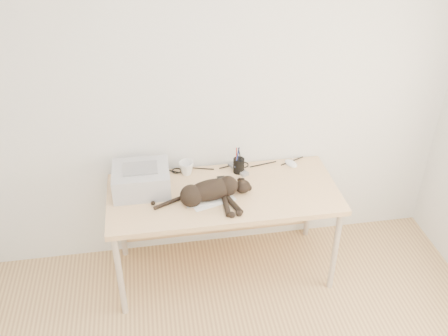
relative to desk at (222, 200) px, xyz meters
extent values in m
plane|color=silver|center=(0.00, 0.27, 0.69)|extent=(3.50, 0.00, 3.50)
cube|color=#E1BC84|center=(0.00, -0.09, 0.11)|extent=(1.60, 0.70, 0.04)
cylinder|color=silver|center=(-0.75, -0.39, -0.26)|extent=(0.04, 0.04, 0.70)
cylinder|color=silver|center=(0.75, -0.39, -0.26)|extent=(0.04, 0.04, 0.70)
cylinder|color=silver|center=(-0.75, 0.21, -0.26)|extent=(0.04, 0.04, 0.70)
cylinder|color=silver|center=(0.75, 0.21, -0.26)|extent=(0.04, 0.04, 0.70)
cube|color=#E1BC84|center=(0.00, 0.24, -0.21)|extent=(1.48, 0.02, 0.60)
cube|color=#ADADB2|center=(-0.55, 0.03, 0.22)|extent=(0.39, 0.33, 0.17)
cube|color=black|center=(-0.55, 0.03, 0.23)|extent=(0.33, 0.02, 0.10)
cube|color=gray|center=(-0.55, 0.03, 0.31)|extent=(0.23, 0.17, 0.01)
cube|color=white|center=(-0.10, -0.14, 0.14)|extent=(0.35, 0.29, 0.00)
cube|color=white|center=(-0.13, -0.12, 0.14)|extent=(0.32, 0.24, 0.00)
ellipsoid|color=black|center=(-0.10, -0.15, 0.21)|extent=(0.37, 0.21, 0.15)
sphere|color=black|center=(-0.23, -0.19, 0.20)|extent=(0.15, 0.15, 0.15)
ellipsoid|color=black|center=(0.13, -0.12, 0.19)|extent=(0.12, 0.11, 0.09)
cone|color=black|center=(0.12, -0.07, 0.22)|extent=(0.05, 0.05, 0.05)
cone|color=black|center=(0.14, -0.07, 0.22)|extent=(0.05, 0.06, 0.05)
cylinder|color=black|center=(-0.01, -0.27, 0.15)|extent=(0.07, 0.21, 0.04)
cylinder|color=black|center=(0.04, -0.26, 0.15)|extent=(0.07, 0.21, 0.04)
cylinder|color=black|center=(-0.38, -0.17, 0.15)|extent=(0.22, 0.07, 0.03)
imported|color=white|center=(-0.23, 0.18, 0.18)|extent=(0.15, 0.15, 0.10)
cylinder|color=black|center=(0.15, 0.14, 0.19)|extent=(0.08, 0.08, 0.11)
cylinder|color=#990C0C|center=(0.14, 0.14, 0.27)|extent=(0.01, 0.01, 0.15)
cylinder|color=navy|center=(0.16, 0.15, 0.27)|extent=(0.01, 0.01, 0.15)
cylinder|color=black|center=(0.15, 0.13, 0.27)|extent=(0.01, 0.01, 0.15)
cube|color=gray|center=(0.15, 0.16, 0.14)|extent=(0.13, 0.20, 0.02)
cube|color=black|center=(0.01, -0.02, 0.14)|extent=(0.06, 0.20, 0.02)
ellipsoid|color=white|center=(0.56, 0.18, 0.15)|extent=(0.11, 0.14, 0.04)
camera|label=1|loc=(-0.45, -2.85, 2.16)|focal=40.00mm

